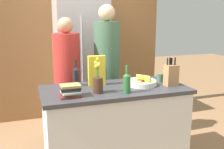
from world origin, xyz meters
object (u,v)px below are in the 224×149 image
(fruit_bowl, at_px, (142,82))
(cereal_box, at_px, (97,71))
(bottle_oil, at_px, (76,76))
(bottle_vinegar, at_px, (127,82))
(knife_block, at_px, (171,75))
(coffee_mug, at_px, (160,78))
(flower_vase, at_px, (98,82))
(book_stack, at_px, (71,91))
(refrigerator, at_px, (82,59))
(person_in_blue, at_px, (107,66))
(person_at_sink, at_px, (67,76))

(fruit_bowl, xyz_separation_m, cereal_box, (-0.45, 0.16, 0.12))
(bottle_oil, height_order, bottle_vinegar, bottle_oil)
(knife_block, height_order, bottle_vinegar, knife_block)
(coffee_mug, xyz_separation_m, bottle_oil, (-0.93, 0.11, 0.07))
(cereal_box, bearing_deg, bottle_oil, 169.91)
(cereal_box, bearing_deg, flower_vase, -103.29)
(bottle_oil, bearing_deg, knife_block, -17.49)
(knife_block, xyz_separation_m, book_stack, (-1.07, -0.06, -0.06))
(cereal_box, height_order, coffee_mug, cereal_box)
(bottle_oil, bearing_deg, refrigerator, 75.11)
(fruit_bowl, bearing_deg, coffee_mug, 19.63)
(flower_vase, relative_size, cereal_box, 1.08)
(bottle_oil, bearing_deg, person_in_blue, 42.50)
(flower_vase, bearing_deg, cereal_box, 76.71)
(flower_vase, bearing_deg, person_at_sink, 102.66)
(refrigerator, distance_m, fruit_bowl, 1.43)
(knife_block, distance_m, book_stack, 1.07)
(fruit_bowl, height_order, person_in_blue, person_in_blue)
(fruit_bowl, bearing_deg, refrigerator, 104.26)
(flower_vase, height_order, bottle_oil, flower_vase)
(knife_block, distance_m, person_in_blue, 0.88)
(bottle_oil, xyz_separation_m, person_in_blue, (0.48, 0.44, -0.01))
(refrigerator, relative_size, coffee_mug, 17.35)
(bottle_vinegar, distance_m, person_in_blue, 0.85)
(refrigerator, xyz_separation_m, knife_block, (0.64, -1.48, 0.03))
(book_stack, relative_size, bottle_vinegar, 0.72)
(flower_vase, relative_size, bottle_oil, 1.22)
(fruit_bowl, height_order, knife_block, knife_block)
(refrigerator, relative_size, knife_block, 6.52)
(fruit_bowl, relative_size, person_at_sink, 0.20)
(bottle_oil, bearing_deg, book_stack, -108.40)
(refrigerator, xyz_separation_m, bottle_vinegar, (0.09, -1.59, 0.02))
(coffee_mug, height_order, book_stack, book_stack)
(knife_block, relative_size, person_in_blue, 0.17)
(flower_vase, distance_m, cereal_box, 0.30)
(book_stack, bearing_deg, person_in_blue, 53.11)
(flower_vase, bearing_deg, fruit_bowl, 12.96)
(knife_block, bearing_deg, person_in_blue, 122.57)
(cereal_box, bearing_deg, book_stack, -136.23)
(knife_block, xyz_separation_m, bottle_vinegar, (-0.54, -0.11, -0.01))
(coffee_mug, height_order, person_in_blue, person_in_blue)
(fruit_bowl, xyz_separation_m, person_in_blue, (-0.19, 0.64, 0.07))
(coffee_mug, bearing_deg, refrigerator, 115.65)
(refrigerator, bearing_deg, fruit_bowl, -75.74)
(coffee_mug, xyz_separation_m, person_in_blue, (-0.46, 0.55, 0.06))
(knife_block, relative_size, flower_vase, 0.88)
(refrigerator, height_order, cereal_box, refrigerator)
(fruit_bowl, distance_m, flower_vase, 0.54)
(cereal_box, height_order, person_at_sink, person_at_sink)
(cereal_box, distance_m, person_at_sink, 0.55)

